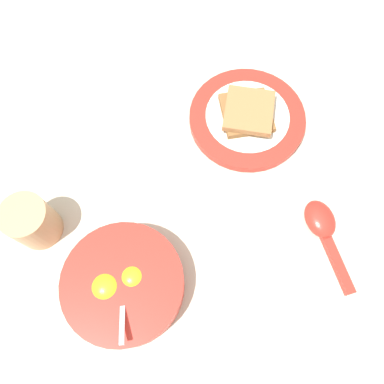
{
  "coord_description": "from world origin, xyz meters",
  "views": [
    {
      "loc": [
        -0.21,
        0.03,
        0.6
      ],
      "look_at": [
        -0.01,
        -0.07,
        0.02
      ],
      "focal_mm": 35.0,
      "sensor_mm": 36.0,
      "label": 1
    }
  ],
  "objects": [
    {
      "name": "ground_plane",
      "position": [
        0.0,
        0.0,
        0.0
      ],
      "size": [
        3.0,
        3.0,
        0.0
      ],
      "primitive_type": "plane",
      "color": "beige"
    },
    {
      "name": "soup_spoon",
      "position": [
        -0.15,
        -0.23,
        0.01
      ],
      "size": [
        0.16,
        0.06,
        0.03
      ],
      "color": "red",
      "rests_on": "ground_plane"
    },
    {
      "name": "toast_sandwich",
      "position": [
        0.09,
        -0.22,
        0.03
      ],
      "size": [
        0.12,
        0.12,
        0.02
      ],
      "color": "brown",
      "rests_on": "toast_plate"
    },
    {
      "name": "egg_bowl",
      "position": [
        -0.1,
        0.09,
        0.03
      ],
      "size": [
        0.18,
        0.18,
        0.08
      ],
      "color": "red",
      "rests_on": "ground_plane"
    },
    {
      "name": "toast_plate",
      "position": [
        0.09,
        -0.22,
        0.01
      ],
      "size": [
        0.21,
        0.21,
        0.02
      ],
      "color": "red",
      "rests_on": "ground_plane"
    },
    {
      "name": "drinking_cup",
      "position": [
        0.05,
        0.18,
        0.04
      ],
      "size": [
        0.07,
        0.07,
        0.08
      ],
      "color": "tan",
      "rests_on": "ground_plane"
    }
  ]
}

